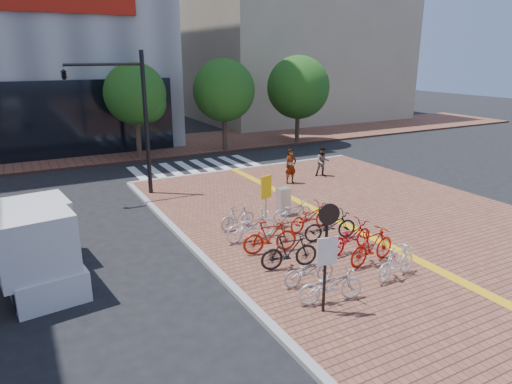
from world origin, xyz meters
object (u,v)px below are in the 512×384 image
bike_3 (270,237)px  pedestrian_b (323,162)px  bike_6 (396,262)px  notice_sign (327,245)px  utility_box (283,201)px  bike_9 (330,226)px  pedestrian_a (291,166)px  yellow_sign (266,192)px  bike_7 (372,246)px  bike_0 (331,285)px  bike_10 (310,217)px  bike_4 (251,226)px  bike_5 (238,217)px  traffic_light_pole (110,98)px  bike_8 (351,237)px  bike_2 (289,251)px  box_truck (36,244)px  bike_1 (309,270)px

bike_3 → pedestrian_b: pedestrian_b is taller
bike_6 → notice_sign: notice_sign is taller
bike_3 → utility_box: utility_box is taller
bike_9 → notice_sign: size_ratio=0.68×
bike_6 → pedestrian_a: size_ratio=0.95×
yellow_sign → pedestrian_b: bearing=38.9°
bike_3 → bike_7: bearing=-122.4°
bike_0 → bike_10: bearing=-17.6°
bike_0 → bike_4: bike_4 is taller
bike_0 → bike_5: (0.17, 5.99, -0.03)m
bike_7 → bike_9: bike_7 is taller
traffic_light_pole → bike_4: bearing=-67.7°
bike_8 → bike_3: bearing=53.6°
yellow_sign → bike_7: bearing=-72.7°
bike_8 → yellow_sign: size_ratio=0.97×
bike_6 → utility_box: size_ratio=1.49×
bike_10 → bike_2: bearing=124.9°
bike_2 → bike_6: bearing=-119.3°
bike_0 → bike_6: bike_6 is taller
bike_7 → utility_box: 5.27m
bike_8 → pedestrian_b: pedestrian_b is taller
bike_3 → pedestrian_a: 8.69m
bike_6 → traffic_light_pole: traffic_light_pole is taller
pedestrian_b → bike_2: bearing=-109.0°
yellow_sign → utility_box: bearing=34.2°
bike_0 → bike_9: bike_9 is taller
bike_2 → yellow_sign: size_ratio=0.91×
bike_0 → bike_7: bike_7 is taller
bike_3 → bike_6: size_ratio=1.11×
bike_7 → bike_8: size_ratio=0.98×
utility_box → notice_sign: bearing=-113.4°
bike_0 → box_truck: box_truck is taller
pedestrian_a → notice_sign: 12.32m
bike_2 → notice_sign: (-0.56, -2.58, 1.31)m
bike_3 → bike_10: (2.36, 1.08, -0.05)m
bike_5 → traffic_light_pole: size_ratio=0.24×
bike_7 → pedestrian_a: size_ratio=1.08×
bike_8 → utility_box: utility_box is taller
bike_0 → bike_8: 3.50m
bike_4 → bike_8: size_ratio=1.02×
utility_box → yellow_sign: yellow_sign is taller
bike_1 → bike_4: bike_4 is taller
yellow_sign → notice_sign: bearing=-105.6°
bike_0 → bike_7: bearing=-52.5°
bike_7 → pedestrian_a: bearing=-24.8°
bike_2 → bike_10: 3.39m
bike_1 → pedestrian_a: bearing=-26.7°
bike_2 → bike_4: bike_2 is taller
bike_8 → pedestrian_b: bearing=-41.2°
utility_box → bike_0: bearing=-111.2°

